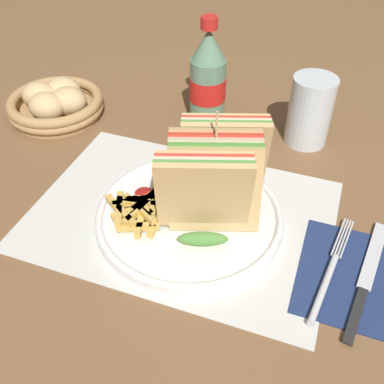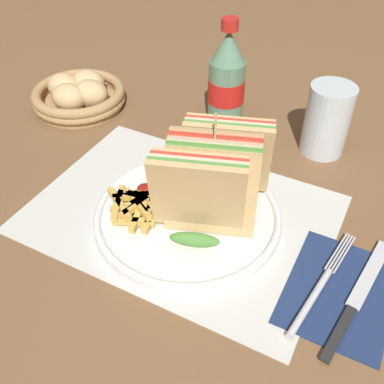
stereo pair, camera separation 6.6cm
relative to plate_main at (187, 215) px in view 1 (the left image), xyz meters
The scene contains 12 objects.
ground_plane 0.01m from the plate_main, 66.80° to the left, with size 4.00×4.00×0.00m, color brown.
placemat 0.02m from the plate_main, 167.30° to the left, with size 0.45×0.32×0.00m.
plate_main is the anchor object (origin of this frame).
club_sandwich 0.08m from the plate_main, 34.49° to the left, with size 0.15×0.21×0.17m.
fries_pile 0.07m from the plate_main, 154.37° to the right, with size 0.10×0.10×0.02m.
ketchup_blob 0.07m from the plate_main, behind, with size 0.03×0.03×0.01m.
napkin 0.24m from the plate_main, ahead, with size 0.13×0.17×0.00m.
fork 0.22m from the plate_main, 11.63° to the right, with size 0.04×0.20×0.01m.
knife 0.26m from the plate_main, ahead, with size 0.05×0.22×0.00m.
coke_bottle_near 0.29m from the plate_main, 102.58° to the left, with size 0.07×0.07×0.20m.
glass_near 0.31m from the plate_main, 64.15° to the left, with size 0.08×0.08×0.13m.
bread_basket 0.40m from the plate_main, 151.14° to the left, with size 0.19×0.19×0.07m.
Camera 1 is at (0.17, -0.46, 0.48)m, focal length 42.00 mm.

